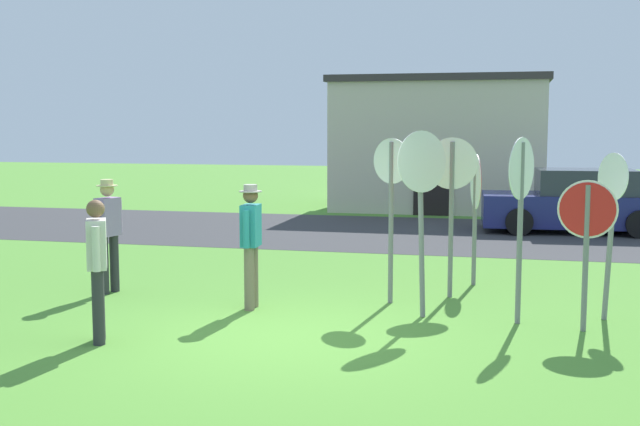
% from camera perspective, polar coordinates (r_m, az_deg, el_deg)
% --- Properties ---
extents(ground_plane, '(80.00, 80.00, 0.00)m').
position_cam_1_polar(ground_plane, '(9.69, -2.49, -8.91)').
color(ground_plane, '#518E33').
extents(street_asphalt, '(60.00, 6.40, 0.01)m').
position_cam_1_polar(street_asphalt, '(18.99, 5.48, -1.40)').
color(street_asphalt, '#38383A').
rests_on(street_asphalt, ground).
extents(building_background, '(6.37, 4.31, 4.00)m').
position_cam_1_polar(building_background, '(24.66, 8.63, 4.99)').
color(building_background, beige).
rests_on(building_background, ground).
extents(parked_car_on_street, '(4.40, 2.22, 1.51)m').
position_cam_1_polar(parked_car_on_street, '(19.96, 17.98, 0.67)').
color(parked_car_on_street, navy).
rests_on(parked_car_on_street, ground).
extents(stop_sign_center_cluster, '(0.33, 0.73, 2.40)m').
position_cam_1_polar(stop_sign_center_cluster, '(10.38, 14.24, 1.18)').
color(stop_sign_center_cluster, slate).
rests_on(stop_sign_center_cluster, ground).
extents(stop_sign_rear_left, '(0.34, 0.57, 2.20)m').
position_cam_1_polar(stop_sign_rear_left, '(10.97, 20.26, 0.26)').
color(stop_sign_rear_left, slate).
rests_on(stop_sign_rear_left, ground).
extents(stop_sign_nearest, '(0.71, 0.15, 1.88)m').
position_cam_1_polar(stop_sign_nearest, '(10.25, 18.65, -1.15)').
color(stop_sign_nearest, slate).
rests_on(stop_sign_nearest, ground).
extents(stop_sign_rear_right, '(0.21, 0.86, 2.10)m').
position_cam_1_polar(stop_sign_rear_right, '(12.80, 11.13, 1.24)').
color(stop_sign_rear_right, slate).
rests_on(stop_sign_rear_right, ground).
extents(stop_sign_leaning_right, '(0.61, 0.62, 2.48)m').
position_cam_1_polar(stop_sign_leaning_right, '(10.54, 7.32, 1.73)').
color(stop_sign_leaning_right, slate).
rests_on(stop_sign_leaning_right, ground).
extents(stop_sign_low_front, '(0.57, 0.33, 2.37)m').
position_cam_1_polar(stop_sign_low_front, '(11.30, 5.16, 1.40)').
color(stop_sign_low_front, slate).
rests_on(stop_sign_low_front, ground).
extents(stop_sign_far_back, '(0.74, 0.20, 2.37)m').
position_cam_1_polar(stop_sign_far_back, '(11.80, 9.46, 1.75)').
color(stop_sign_far_back, slate).
rests_on(stop_sign_far_back, ground).
extents(person_in_teal, '(0.32, 0.55, 1.74)m').
position_cam_1_polar(person_in_teal, '(12.43, -15.00, -1.12)').
color(person_in_teal, '#2D2D33').
rests_on(person_in_teal, ground).
extents(person_near_signs, '(0.31, 0.57, 1.74)m').
position_cam_1_polar(person_near_signs, '(11.01, -5.00, -1.86)').
color(person_near_signs, '#7A6B56').
rests_on(person_near_signs, ground).
extents(person_with_sunhat, '(0.36, 0.52, 1.69)m').
position_cam_1_polar(person_with_sunhat, '(9.62, -15.75, -3.46)').
color(person_with_sunhat, '#2D2D33').
rests_on(person_with_sunhat, ground).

